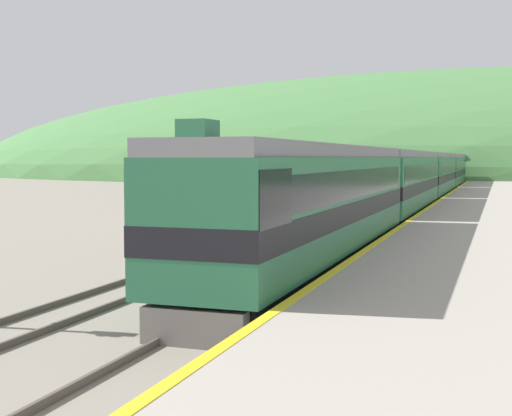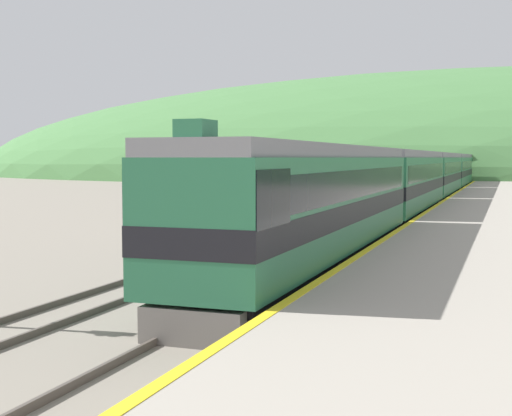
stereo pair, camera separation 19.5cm
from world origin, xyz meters
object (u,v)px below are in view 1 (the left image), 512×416
(carriage_fourth, at_px, (448,171))
(siding_train, at_px, (346,187))
(carriage_second, at_px, (399,183))
(carriage_third, at_px, (431,175))
(carriage_fifth, at_px, (458,168))
(express_train_lead_car, at_px, (313,204))

(carriage_fourth, height_order, siding_train, carriage_fourth)
(carriage_fourth, xyz_separation_m, siding_train, (-4.20, -35.93, -0.46))
(carriage_second, relative_size, carriage_fourth, 1.00)
(siding_train, bearing_deg, carriage_third, 75.12)
(carriage_fourth, relative_size, siding_train, 0.64)
(carriage_second, height_order, carriage_fourth, same)
(carriage_second, bearing_deg, siding_train, 133.97)
(carriage_fourth, height_order, carriage_fifth, same)
(carriage_second, xyz_separation_m, carriage_fifth, (0.00, 60.43, 0.00))
(carriage_fifth, bearing_deg, carriage_third, -90.00)
(express_train_lead_car, relative_size, siding_train, 0.66)
(express_train_lead_car, bearing_deg, carriage_third, 90.00)
(carriage_second, height_order, siding_train, carriage_second)
(carriage_fifth, bearing_deg, express_train_lead_car, -90.00)
(carriage_second, height_order, carriage_third, same)
(carriage_third, bearing_deg, express_train_lead_car, -90.00)
(carriage_second, relative_size, carriage_third, 1.00)
(express_train_lead_car, bearing_deg, siding_train, 99.50)
(express_train_lead_car, xyz_separation_m, carriage_third, (0.00, 40.86, -0.01))
(carriage_fifth, relative_size, siding_train, 0.64)
(carriage_third, xyz_separation_m, carriage_fifth, (0.00, 40.29, 0.00))
(express_train_lead_car, distance_m, siding_train, 25.42)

